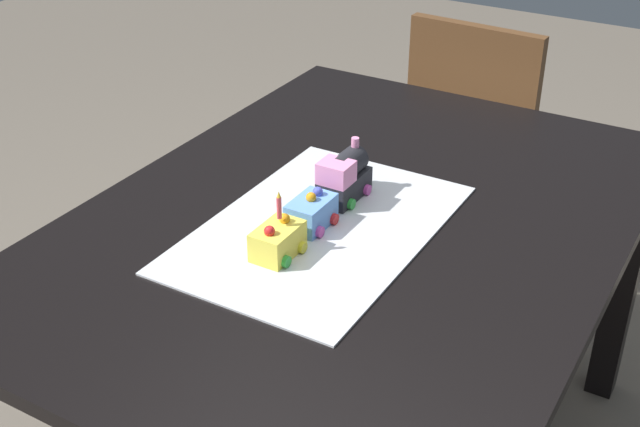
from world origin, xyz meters
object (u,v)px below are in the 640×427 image
(dining_table, at_px, (354,261))
(chair, at_px, (481,138))
(cake_locomotive, at_px, (344,177))
(cake_car_flatbed_sky_blue, at_px, (311,212))
(cake_car_hopper_lemon, at_px, (278,241))
(birthday_candle, at_px, (279,205))

(dining_table, relative_size, chair, 1.63)
(dining_table, xyz_separation_m, cake_locomotive, (-0.05, -0.05, 0.16))
(chair, bearing_deg, dining_table, 98.99)
(dining_table, relative_size, cake_car_flatbed_sky_blue, 14.00)
(cake_car_flatbed_sky_blue, xyz_separation_m, cake_car_hopper_lemon, (0.12, 0.00, 0.00))
(cake_locomotive, xyz_separation_m, cake_car_flatbed_sky_blue, (0.13, -0.00, -0.02))
(birthday_candle, bearing_deg, cake_car_hopper_lemon, -0.00)
(chair, bearing_deg, cake_car_hopper_lemon, 95.69)
(cake_locomotive, bearing_deg, chair, -177.06)
(cake_car_hopper_lemon, bearing_deg, cake_locomotive, 180.00)
(dining_table, distance_m, cake_car_flatbed_sky_blue, 0.17)
(chair, relative_size, cake_locomotive, 6.14)
(birthday_candle, bearing_deg, chair, -177.63)
(birthday_candle, bearing_deg, cake_car_flatbed_sky_blue, -180.00)
(chair, bearing_deg, cake_locomotive, 96.28)
(cake_car_flatbed_sky_blue, xyz_separation_m, birthday_candle, (0.11, 0.00, 0.07))
(dining_table, xyz_separation_m, chair, (-1.03, -0.10, -0.16))
(cake_locomotive, height_order, cake_car_hopper_lemon, cake_locomotive)
(dining_table, height_order, cake_car_hopper_lemon, cake_car_hopper_lemon)
(cake_locomotive, relative_size, birthday_candle, 2.57)
(cake_locomotive, bearing_deg, birthday_candle, -0.00)
(cake_car_hopper_lemon, bearing_deg, cake_car_flatbed_sky_blue, 180.00)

